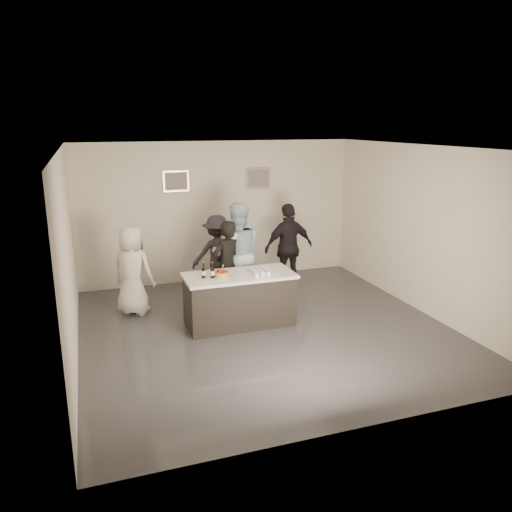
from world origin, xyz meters
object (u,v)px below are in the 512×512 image
object	(u,v)px
person_guest_left	(132,270)
beer_bottle_b	(212,270)
person_main_black	(227,266)
bar_counter	(239,299)
person_main_blue	(237,254)
person_guest_right	(289,247)
cake	(221,274)
beer_bottle_a	(203,270)
person_guest_back	(217,254)

from	to	relation	value
person_guest_left	beer_bottle_b	bearing A→B (deg)	171.65
person_main_black	bar_counter	bearing A→B (deg)	67.33
person_main_blue	person_guest_left	size ratio (longest dim) A/B	1.21
person_main_blue	person_guest_right	world-z (taller)	person_main_blue
cake	person_guest_right	distance (m)	2.32
beer_bottle_a	person_guest_back	world-z (taller)	person_guest_back
person_main_blue	person_main_black	bearing A→B (deg)	49.20
beer_bottle_a	person_guest_right	size ratio (longest dim) A/B	0.14
person_guest_back	bar_counter	bearing A→B (deg)	92.00
cake	person_guest_back	distance (m)	1.88
person_main_blue	person_guest_back	xyz separation A→B (m)	(-0.18, 0.81, -0.19)
person_guest_left	person_guest_back	size ratio (longest dim) A/B	1.02
bar_counter	beer_bottle_a	bearing A→B (deg)	-179.50
bar_counter	person_guest_left	world-z (taller)	person_guest_left
bar_counter	cake	bearing A→B (deg)	-175.71
cake	person_guest_right	bearing A→B (deg)	38.62
cake	beer_bottle_a	size ratio (longest dim) A/B	0.90
bar_counter	person_main_blue	bearing A→B (deg)	75.12
cake	beer_bottle_b	xyz separation A→B (m)	(-0.16, -0.04, 0.09)
person_guest_right	cake	bearing A→B (deg)	33.79
beer_bottle_a	person_guest_right	xyz separation A→B (m)	(2.11, 1.43, -0.13)
person_main_blue	person_guest_right	size ratio (longest dim) A/B	1.08
cake	person_guest_right	world-z (taller)	person_guest_right
beer_bottle_b	person_guest_left	size ratio (longest dim) A/B	0.16
beer_bottle_b	person_guest_left	bearing A→B (deg)	135.12
person_main_black	person_guest_left	bearing A→B (deg)	-37.92
beer_bottle_a	person_guest_left	distance (m)	1.55
bar_counter	person_guest_right	xyz separation A→B (m)	(1.49, 1.42, 0.45)
person_guest_left	person_guest_back	bearing A→B (deg)	-122.08
person_guest_back	person_main_blue	bearing A→B (deg)	107.02
person_main_black	person_guest_right	xyz separation A→B (m)	(1.51, 0.71, 0.06)
person_guest_back	person_main_black	bearing A→B (deg)	89.26
bar_counter	beer_bottle_b	xyz separation A→B (m)	(-0.48, -0.06, 0.58)
bar_counter	beer_bottle_a	distance (m)	0.84
person_main_blue	person_guest_left	world-z (taller)	person_main_blue
cake	person_guest_right	size ratio (longest dim) A/B	0.13
beer_bottle_a	person_main_blue	world-z (taller)	person_main_blue
bar_counter	person_guest_right	world-z (taller)	person_guest_right
bar_counter	person_guest_back	world-z (taller)	person_guest_back
beer_bottle_a	person_guest_left	xyz separation A→B (m)	(-1.04, 1.12, -0.22)
person_guest_right	beer_bottle_b	bearing A→B (deg)	32.14
person_guest_left	person_guest_back	world-z (taller)	person_guest_left
person_main_blue	bar_counter	bearing A→B (deg)	79.98
beer_bottle_b	person_main_black	world-z (taller)	person_main_black
person_guest_left	beer_bottle_a	bearing A→B (deg)	169.45
cake	person_main_black	world-z (taller)	person_main_black
cake	person_guest_back	size ratio (longest dim) A/B	0.15
beer_bottle_a	person_guest_back	size ratio (longest dim) A/B	0.16
bar_counter	person_guest_back	size ratio (longest dim) A/B	1.17
cake	person_guest_left	distance (m)	1.77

